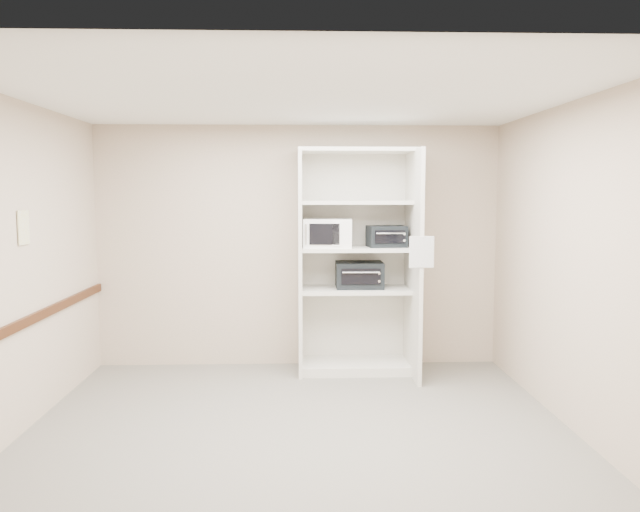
{
  "coord_description": "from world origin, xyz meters",
  "views": [
    {
      "loc": [
        0.0,
        -5.0,
        1.94
      ],
      "look_at": [
        0.22,
        1.31,
        1.31
      ],
      "focal_mm": 35.0,
      "sensor_mm": 36.0,
      "label": 1
    }
  ],
  "objects_px": {
    "shelving_unit": "(360,269)",
    "microwave": "(328,233)",
    "toaster_oven_upper": "(386,236)",
    "toaster_oven_lower": "(359,275)"
  },
  "relations": [
    {
      "from": "shelving_unit",
      "to": "microwave",
      "type": "height_order",
      "value": "shelving_unit"
    },
    {
      "from": "shelving_unit",
      "to": "microwave",
      "type": "bearing_deg",
      "value": -173.45
    },
    {
      "from": "shelving_unit",
      "to": "toaster_oven_lower",
      "type": "distance_m",
      "value": 0.07
    },
    {
      "from": "shelving_unit",
      "to": "microwave",
      "type": "relative_size",
      "value": 4.75
    },
    {
      "from": "shelving_unit",
      "to": "toaster_oven_upper",
      "type": "xyz_separation_m",
      "value": [
        0.29,
        -0.02,
        0.35
      ]
    },
    {
      "from": "toaster_oven_upper",
      "to": "toaster_oven_lower",
      "type": "distance_m",
      "value": 0.51
    },
    {
      "from": "microwave",
      "to": "shelving_unit",
      "type": "bearing_deg",
      "value": 11.62
    },
    {
      "from": "shelving_unit",
      "to": "toaster_oven_lower",
      "type": "xyz_separation_m",
      "value": [
        -0.0,
        0.02,
        -0.07
      ]
    },
    {
      "from": "toaster_oven_upper",
      "to": "toaster_oven_lower",
      "type": "bearing_deg",
      "value": 165.03
    },
    {
      "from": "toaster_oven_upper",
      "to": "toaster_oven_lower",
      "type": "xyz_separation_m",
      "value": [
        -0.29,
        0.04,
        -0.42
      ]
    }
  ]
}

